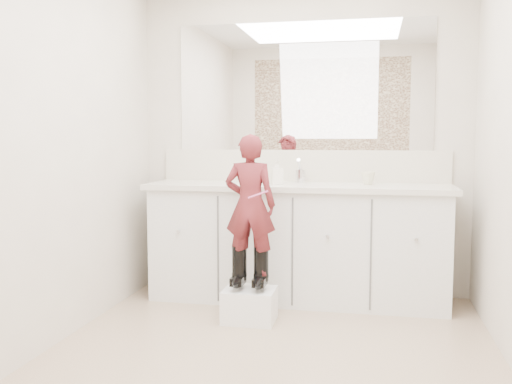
# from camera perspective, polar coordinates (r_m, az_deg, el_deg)

# --- Properties ---
(floor) EXTENTS (3.00, 3.00, 0.00)m
(floor) POSITION_cam_1_polar(r_m,az_deg,el_deg) (3.32, 1.25, -16.46)
(floor) COLOR #90785E
(floor) RESTS_ON ground
(wall_back) EXTENTS (2.60, 0.00, 2.60)m
(wall_back) POSITION_cam_1_polar(r_m,az_deg,el_deg) (4.56, 4.68, 4.96)
(wall_back) COLOR beige
(wall_back) RESTS_ON floor
(wall_front) EXTENTS (2.60, 0.00, 2.60)m
(wall_front) POSITION_cam_1_polar(r_m,az_deg,el_deg) (1.63, -8.20, 3.91)
(wall_front) COLOR beige
(wall_front) RESTS_ON floor
(wall_left) EXTENTS (0.00, 3.00, 3.00)m
(wall_left) POSITION_cam_1_polar(r_m,az_deg,el_deg) (3.55, -19.88, 4.49)
(wall_left) COLOR beige
(wall_left) RESTS_ON floor
(vanity_cabinet) EXTENTS (2.20, 0.55, 0.85)m
(vanity_cabinet) POSITION_cam_1_polar(r_m,az_deg,el_deg) (4.37, 4.16, -5.29)
(vanity_cabinet) COLOR silver
(vanity_cabinet) RESTS_ON floor
(countertop) EXTENTS (2.28, 0.58, 0.04)m
(countertop) POSITION_cam_1_polar(r_m,az_deg,el_deg) (4.29, 4.18, 0.52)
(countertop) COLOR beige
(countertop) RESTS_ON vanity_cabinet
(backsplash) EXTENTS (2.28, 0.03, 0.25)m
(backsplash) POSITION_cam_1_polar(r_m,az_deg,el_deg) (4.55, 4.64, 2.63)
(backsplash) COLOR beige
(backsplash) RESTS_ON countertop
(mirror) EXTENTS (2.00, 0.02, 1.00)m
(mirror) POSITION_cam_1_polar(r_m,az_deg,el_deg) (4.57, 4.71, 10.49)
(mirror) COLOR white
(mirror) RESTS_ON wall_back
(faucet) EXTENTS (0.08, 0.08, 0.10)m
(faucet) POSITION_cam_1_polar(r_m,az_deg,el_deg) (4.45, 4.46, 1.60)
(faucet) COLOR silver
(faucet) RESTS_ON countertop
(cup) EXTENTS (0.12, 0.12, 0.10)m
(cup) POSITION_cam_1_polar(r_m,az_deg,el_deg) (4.32, 11.14, 1.38)
(cup) COLOR beige
(cup) RESTS_ON countertop
(soap_bottle) EXTENTS (0.11, 0.11, 0.18)m
(soap_bottle) POSITION_cam_1_polar(r_m,az_deg,el_deg) (4.29, 2.10, 2.02)
(soap_bottle) COLOR white
(soap_bottle) RESTS_ON countertop
(step_stool) EXTENTS (0.35, 0.29, 0.22)m
(step_stool) POSITION_cam_1_polar(r_m,az_deg,el_deg) (3.93, -0.64, -11.24)
(step_stool) COLOR white
(step_stool) RESTS_ON floor
(boot_left) EXTENTS (0.11, 0.19, 0.29)m
(boot_left) POSITION_cam_1_polar(r_m,az_deg,el_deg) (3.90, -1.67, -7.51)
(boot_left) COLOR black
(boot_left) RESTS_ON step_stool
(boot_right) EXTENTS (0.11, 0.19, 0.29)m
(boot_right) POSITION_cam_1_polar(r_m,az_deg,el_deg) (3.87, 0.51, -7.62)
(boot_right) COLOR black
(boot_right) RESTS_ON step_stool
(toddler) EXTENTS (0.34, 0.23, 0.94)m
(toddler) POSITION_cam_1_polar(r_m,az_deg,el_deg) (3.81, -0.59, -1.29)
(toddler) COLOR #A0313A
(toddler) RESTS_ON step_stool
(toothbrush) EXTENTS (0.14, 0.01, 0.06)m
(toothbrush) POSITION_cam_1_polar(r_m,az_deg,el_deg) (3.71, 0.21, -0.25)
(toothbrush) COLOR #E15798
(toothbrush) RESTS_ON toddler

